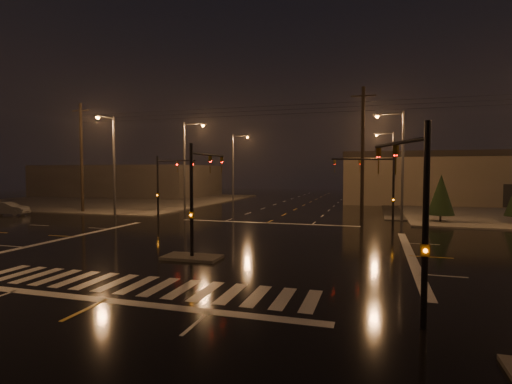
# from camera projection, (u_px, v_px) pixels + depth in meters

# --- Properties ---
(ground) EXTENTS (140.00, 140.00, 0.00)m
(ground) POSITION_uv_depth(u_px,v_px,m) (221.00, 245.00, 24.62)
(ground) COLOR black
(ground) RESTS_ON ground
(sidewalk_nw) EXTENTS (36.00, 36.00, 0.12)m
(sidewalk_nw) POSITION_uv_depth(u_px,v_px,m) (112.00, 200.00, 61.90)
(sidewalk_nw) COLOR #44413D
(sidewalk_nw) RESTS_ON ground
(median_island) EXTENTS (3.00, 1.60, 0.15)m
(median_island) POSITION_uv_depth(u_px,v_px,m) (192.00, 257.00, 20.79)
(median_island) COLOR #44413D
(median_island) RESTS_ON ground
(crosswalk) EXTENTS (15.00, 2.60, 0.01)m
(crosswalk) POSITION_uv_depth(u_px,v_px,m) (137.00, 285.00, 16.01)
(crosswalk) COLOR beige
(crosswalk) RESTS_ON ground
(stop_bar_near) EXTENTS (16.00, 0.50, 0.01)m
(stop_bar_near) POSITION_uv_depth(u_px,v_px,m) (105.00, 300.00, 14.10)
(stop_bar_near) COLOR beige
(stop_bar_near) RESTS_ON ground
(stop_bar_far) EXTENTS (16.00, 0.50, 0.01)m
(stop_bar_far) POSITION_uv_depth(u_px,v_px,m) (267.00, 223.00, 35.15)
(stop_bar_far) COLOR beige
(stop_bar_far) RESTS_ON ground
(commercial_block) EXTENTS (30.00, 18.00, 5.60)m
(commercial_block) POSITION_uv_depth(u_px,v_px,m) (130.00, 181.00, 74.67)
(commercial_block) COLOR #3E3A36
(commercial_block) RESTS_ON ground
(signal_mast_median) EXTENTS (0.25, 4.59, 6.00)m
(signal_mast_median) POSITION_uv_depth(u_px,v_px,m) (199.00, 186.00, 21.49)
(signal_mast_median) COLOR black
(signal_mast_median) RESTS_ON ground
(signal_mast_ne) EXTENTS (4.84, 1.86, 6.00)m
(signal_mast_ne) POSITION_uv_depth(u_px,v_px,m) (380.00, 181.00, 31.41)
(signal_mast_ne) COLOR black
(signal_mast_ne) RESTS_ON ground
(signal_mast_nw) EXTENTS (4.84, 1.86, 6.00)m
(signal_mast_nw) POSITION_uv_depth(u_px,v_px,m) (165.00, 180.00, 36.84)
(signal_mast_nw) COLOR black
(signal_mast_nw) RESTS_ON ground
(signal_mast_se) EXTENTS (1.55, 3.87, 6.00)m
(signal_mast_se) POSITION_uv_depth(u_px,v_px,m) (413.00, 199.00, 12.18)
(signal_mast_se) COLOR black
(signal_mast_se) RESTS_ON ground
(streetlight_1) EXTENTS (2.77, 0.32, 10.00)m
(streetlight_1) POSITION_uv_depth(u_px,v_px,m) (187.00, 160.00, 44.74)
(streetlight_1) COLOR #38383A
(streetlight_1) RESTS_ON ground
(streetlight_2) EXTENTS (2.77, 0.32, 10.00)m
(streetlight_2) POSITION_uv_depth(u_px,v_px,m) (235.00, 163.00, 60.05)
(streetlight_2) COLOR #38383A
(streetlight_2) RESTS_ON ground
(streetlight_3) EXTENTS (2.77, 0.32, 10.00)m
(streetlight_3) POSITION_uv_depth(u_px,v_px,m) (399.00, 158.00, 36.44)
(streetlight_3) COLOR #38383A
(streetlight_3) RESTS_ON ground
(streetlight_4) EXTENTS (2.77, 0.32, 10.00)m
(streetlight_4) POSITION_uv_depth(u_px,v_px,m) (391.00, 162.00, 55.57)
(streetlight_4) COLOR #38383A
(streetlight_4) RESTS_ON ground
(streetlight_5) EXTENTS (0.32, 2.77, 10.00)m
(streetlight_5) POSITION_uv_depth(u_px,v_px,m) (112.00, 159.00, 39.59)
(streetlight_5) COLOR #38383A
(streetlight_5) RESTS_ON ground
(utility_pole_0) EXTENTS (2.20, 0.32, 12.00)m
(utility_pole_0) POSITION_uv_depth(u_px,v_px,m) (82.00, 157.00, 43.99)
(utility_pole_0) COLOR black
(utility_pole_0) RESTS_ON ground
(utility_pole_1) EXTENTS (2.20, 0.32, 12.00)m
(utility_pole_1) POSITION_uv_depth(u_px,v_px,m) (363.00, 154.00, 35.42)
(utility_pole_1) COLOR black
(utility_pole_1) RESTS_ON ground
(conifer_0) EXTENTS (2.29, 2.29, 4.28)m
(conifer_0) POSITION_uv_depth(u_px,v_px,m) (441.00, 195.00, 35.26)
(conifer_0) COLOR black
(conifer_0) RESTS_ON ground
(car_crossing) EXTENTS (4.37, 2.38, 1.37)m
(car_crossing) POSITION_uv_depth(u_px,v_px,m) (7.00, 208.00, 41.45)
(car_crossing) COLOR slate
(car_crossing) RESTS_ON ground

